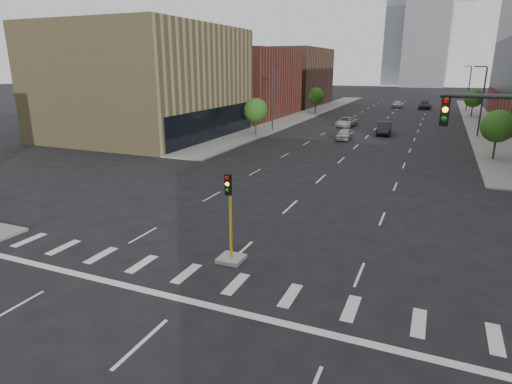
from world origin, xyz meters
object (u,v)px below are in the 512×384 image
Objects in this scene: car_near_left at (345,134)px; car_distant at (397,104)px; car_far_left at (346,122)px; car_deep_right at (425,105)px; median_traffic_signal at (231,242)px; car_mid_right at (384,128)px.

car_distant is at bearing 87.98° from car_near_left.
car_near_left is 0.82× the size of car_far_left.
median_traffic_signal is at bearing -91.65° from car_deep_right.
median_traffic_signal reaches higher than car_distant.
car_mid_right is (4.10, 6.47, 0.15)m from car_near_left.
car_near_left is at bearing 93.48° from median_traffic_signal.
car_mid_right is 8.62m from car_far_left.
car_far_left is 0.86× the size of car_deep_right.
median_traffic_signal reaches higher than car_deep_right.
car_deep_right is at bearing 80.84° from car_near_left.
car_mid_right is at bearing -35.37° from car_far_left.
car_mid_right is 1.02× the size of car_far_left.
car_deep_right is (3.73, 40.03, -0.00)m from car_mid_right.
car_deep_right reaches higher than car_far_left.
median_traffic_signal is at bearing -77.82° from car_far_left.
car_far_left is 35.65m from car_distant.
median_traffic_signal reaches higher than car_far_left.
car_far_left is at bearing 100.90° from car_near_left.
car_distant reaches higher than car_near_left.
car_deep_right reaches higher than car_distant.
median_traffic_signal is 1.06× the size of car_near_left.
car_near_left is 0.90× the size of car_distant.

